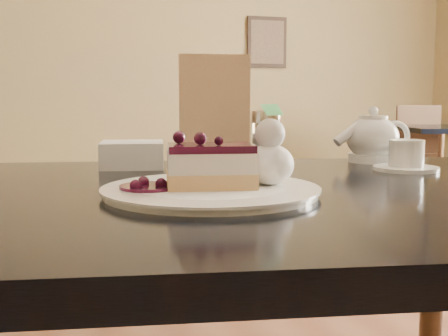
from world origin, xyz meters
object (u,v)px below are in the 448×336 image
object	(u,v)px
cheesecake_slice	(211,166)
tea_set	(378,143)
dessert_plate	(211,191)
main_table	(208,241)

from	to	relation	value
cheesecake_slice	tea_set	world-z (taller)	tea_set
cheesecake_slice	dessert_plate	bearing A→B (deg)	23.95
main_table	cheesecake_slice	bearing A→B (deg)	-90.00
main_table	cheesecake_slice	world-z (taller)	cheesecake_slice
main_table	tea_set	world-z (taller)	tea_set
main_table	dessert_plate	xyz separation A→B (m)	(-0.01, -0.05, 0.09)
main_table	dessert_plate	size ratio (longest dim) A/B	4.48
dessert_plate	cheesecake_slice	xyz separation A→B (m)	(-0.00, -0.00, 0.04)
dessert_plate	cheesecake_slice	bearing A→B (deg)	-165.96
cheesecake_slice	tea_set	bearing A→B (deg)	41.80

